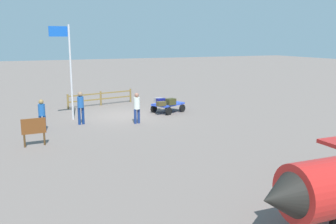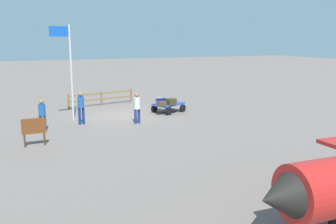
% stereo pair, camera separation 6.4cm
% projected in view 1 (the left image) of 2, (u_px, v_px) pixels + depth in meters
% --- Properties ---
extents(ground_plane, '(120.00, 120.00, 0.00)m').
position_uv_depth(ground_plane, '(124.00, 115.00, 21.71)').
color(ground_plane, '#6F625C').
extents(luggage_cart, '(2.13, 1.93, 0.56)m').
position_uv_depth(luggage_cart, '(168.00, 105.00, 22.59)').
color(luggage_cart, blue).
rests_on(luggage_cart, ground).
extents(suitcase_olive, '(0.56, 0.41, 0.25)m').
position_uv_depth(suitcase_olive, '(158.00, 100.00, 23.02)').
color(suitcase_olive, gray).
rests_on(suitcase_olive, luggage_cart).
extents(suitcase_tan, '(0.62, 0.53, 0.36)m').
position_uv_depth(suitcase_tan, '(171.00, 102.00, 22.04)').
color(suitcase_tan, '#37361B').
rests_on(suitcase_tan, luggage_cart).
extents(suitcase_grey, '(0.56, 0.38, 0.26)m').
position_uv_depth(suitcase_grey, '(161.00, 104.00, 21.63)').
color(suitcase_grey, '#453C21').
rests_on(suitcase_grey, luggage_cart).
extents(suitcase_navy, '(0.56, 0.39, 0.29)m').
position_uv_depth(suitcase_navy, '(161.00, 101.00, 22.53)').
color(suitcase_navy, navy).
rests_on(suitcase_navy, luggage_cart).
extents(worker_lead, '(0.36, 0.36, 1.71)m').
position_uv_depth(worker_lead, '(81.00, 105.00, 19.28)').
color(worker_lead, navy).
rests_on(worker_lead, ground).
extents(worker_trailing, '(0.36, 0.36, 1.62)m').
position_uv_depth(worker_trailing, '(137.00, 106.00, 19.51)').
color(worker_trailing, navy).
rests_on(worker_trailing, ground).
extents(worker_supervisor, '(0.39, 0.39, 1.54)m').
position_uv_depth(worker_supervisor, '(42.00, 113.00, 17.91)').
color(worker_supervisor, navy).
rests_on(worker_supervisor, ground).
extents(flagpole, '(1.09, 0.23, 5.12)m').
position_uv_depth(flagpole, '(68.00, 63.00, 19.99)').
color(flagpole, silver).
rests_on(flagpole, ground).
extents(signboard, '(0.98, 0.12, 1.17)m').
position_uv_depth(signboard, '(34.00, 128.00, 15.39)').
color(signboard, '#4C3319').
rests_on(signboard, ground).
extents(wooden_fence, '(4.56, 1.08, 0.94)m').
position_uv_depth(wooden_fence, '(101.00, 97.00, 24.92)').
color(wooden_fence, brown).
rests_on(wooden_fence, ground).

